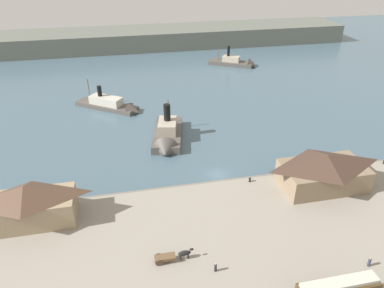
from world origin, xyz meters
name	(u,v)px	position (x,y,z in m)	size (l,w,h in m)	color
ground_plane	(218,175)	(0.00, 0.00, 0.00)	(320.00, 320.00, 0.00)	#476070
quay_promenade	(254,247)	(0.00, -22.00, 0.60)	(110.00, 36.00, 1.20)	gray
seawall_edge	(222,183)	(0.00, -3.60, 0.50)	(110.00, 0.80, 1.00)	slate
ferry_shed_east_terminal	(28,204)	(-35.91, -8.60, 4.99)	(15.52, 7.53, 7.46)	#998466
ferry_shed_customs_shed	(324,170)	(18.63, -9.50, 4.87)	(16.45, 9.46, 7.23)	#847056
horse_cart	(172,256)	(-13.47, -22.45, 2.12)	(6.02, 1.43, 1.87)	brown
pedestrian_near_cart	(369,262)	(15.21, -29.62, 1.96)	(0.41, 0.41, 1.66)	#33384C
pedestrian_at_waters_edge	(215,268)	(-7.56, -25.78, 1.91)	(0.39, 0.39, 1.57)	#232328
mooring_post_east	(250,180)	(5.21, -5.30, 1.65)	(0.44, 0.44, 0.90)	black
mooring_post_center_west	(384,162)	(36.27, -4.97, 1.65)	(0.44, 0.44, 0.90)	black
ferry_approaching_east	(167,137)	(-8.43, 16.53, 1.58)	(10.23, 19.45, 11.04)	#514C47
ferry_departing_north	(237,63)	(28.23, 73.04, 1.11)	(18.96, 14.13, 9.35)	#514C47
ferry_mid_harbor	(113,105)	(-21.02, 39.69, 1.23)	(20.04, 16.33, 9.90)	#514C47
far_headland	(155,38)	(0.00, 110.00, 4.00)	(180.00, 24.00, 8.00)	#60665B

